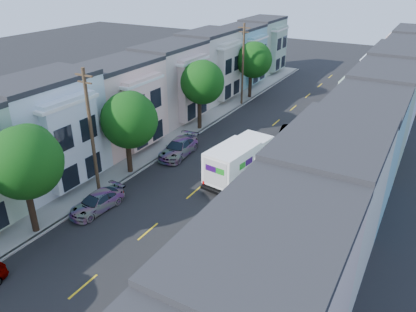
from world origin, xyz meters
TOP-DOWN VIEW (x-y plane):
  - ground at (0.00, 0.00)m, footprint 160.00×160.00m
  - road_slab at (0.00, 15.00)m, footprint 12.00×70.00m
  - curb_left at (-6.05, 15.00)m, footprint 0.30×70.00m
  - curb_right at (6.05, 15.00)m, footprint 0.30×70.00m
  - sidewalk_left at (-7.35, 15.00)m, footprint 2.60×70.00m
  - sidewalk_right at (7.35, 15.00)m, footprint 2.60×70.00m
  - centerline at (0.00, 15.00)m, footprint 0.12×70.00m
  - townhouse_row_left at (-11.15, 15.00)m, footprint 5.00×70.00m
  - townhouse_row_right at (11.15, 15.00)m, footprint 5.00×70.00m
  - tree_b at (-6.30, -3.80)m, footprint 4.70×4.70m
  - tree_c at (-6.30, 6.15)m, footprint 4.70×4.70m
  - tree_d at (-6.30, 17.94)m, footprint 4.61×4.61m
  - tree_e at (-6.30, 31.17)m, footprint 4.70×4.70m
  - tree_far_r at (6.89, 29.57)m, footprint 2.96×2.96m
  - utility_pole_near at (-6.30, 2.00)m, footprint 1.60×0.26m
  - utility_pole_far at (-6.30, 28.00)m, footprint 1.60×0.26m
  - fedex_truck at (2.11, 9.72)m, footprint 2.67×6.94m
  - lead_sedan at (2.69, 20.07)m, footprint 1.74×3.92m
  - parked_left_c at (-4.90, 0.34)m, footprint 2.16×4.50m
  - parked_left_d at (-4.90, 11.24)m, footprint 2.59×5.27m
  - parked_right_b at (4.90, -2.91)m, footprint 1.99×4.59m
  - parked_right_c at (4.90, 19.83)m, footprint 2.31×4.54m
  - parked_right_d at (4.90, 28.60)m, footprint 1.81×3.96m

SIDE VIEW (x-z plane):
  - ground at x=0.00m, z-range 0.00..0.00m
  - centerline at x=0.00m, z-range -0.01..0.01m
  - townhouse_row_left at x=-11.15m, z-range -4.25..4.25m
  - townhouse_row_right at x=11.15m, z-range -4.25..4.25m
  - road_slab at x=0.00m, z-range 0.00..0.02m
  - curb_left at x=-6.05m, z-range 0.00..0.15m
  - curb_right at x=6.05m, z-range 0.00..0.15m
  - sidewalk_left at x=-7.35m, z-range 0.00..0.15m
  - sidewalk_right at x=7.35m, z-range 0.00..0.15m
  - parked_right_c at x=4.90m, z-range 0.00..1.23m
  - parked_right_d at x=4.90m, z-range 0.00..1.25m
  - lead_sedan at x=2.69m, z-range 0.00..1.27m
  - parked_left_c at x=-4.90m, z-range 0.00..1.31m
  - parked_right_b at x=4.90m, z-range 0.00..1.46m
  - parked_left_d at x=-4.90m, z-range 0.00..1.53m
  - fedex_truck at x=2.11m, z-range 0.19..3.52m
  - tree_far_r at x=6.89m, z-range 1.19..6.63m
  - tree_c at x=-6.30m, z-range 1.29..8.62m
  - utility_pole_near at x=-6.30m, z-range 0.15..10.15m
  - utility_pole_far at x=-6.30m, z-range 0.15..10.15m
  - tree_e at x=-6.30m, z-range 1.40..8.93m
  - tree_d at x=-6.30m, z-range 1.49..9.15m
  - tree_b at x=-6.30m, z-range 1.50..9.26m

